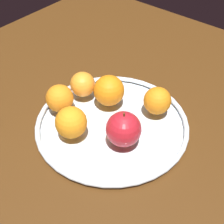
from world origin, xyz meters
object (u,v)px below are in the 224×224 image
(fruit_bowl, at_px, (112,124))
(apple, at_px, (124,129))
(orange_front_left, at_px, (83,84))
(orange_back_left, at_px, (157,101))
(orange_center, at_px, (60,98))
(orange_front_right, at_px, (71,122))
(orange_back_right, at_px, (109,90))

(fruit_bowl, bearing_deg, apple, 60.58)
(orange_front_left, relative_size, orange_back_left, 0.96)
(fruit_bowl, distance_m, orange_center, 0.14)
(orange_front_right, distance_m, orange_back_left, 0.21)
(orange_center, bearing_deg, orange_front_right, 62.17)
(fruit_bowl, xyz_separation_m, orange_center, (0.05, -0.13, 0.04))
(orange_front_right, height_order, orange_center, orange_front_right)
(orange_front_right, distance_m, orange_front_left, 0.14)
(orange_front_left, height_order, orange_back_left, orange_back_left)
(orange_back_right, distance_m, orange_center, 0.12)
(orange_back_right, distance_m, orange_back_left, 0.12)
(apple, bearing_deg, orange_back_left, 179.63)
(fruit_bowl, bearing_deg, orange_front_right, -26.39)
(orange_front_right, distance_m, orange_center, 0.09)
(orange_front_right, bearing_deg, apple, 117.81)
(apple, bearing_deg, orange_front_left, -109.55)
(apple, bearing_deg, orange_front_right, -62.19)
(orange_back_right, height_order, orange_center, orange_back_right)
(apple, bearing_deg, fruit_bowl, -119.42)
(orange_back_right, height_order, orange_front_right, orange_back_right)
(fruit_bowl, bearing_deg, orange_back_left, 147.75)
(apple, xyz_separation_m, orange_back_left, (-0.13, 0.00, -0.01))
(apple, distance_m, orange_back_left, 0.13)
(orange_back_right, xyz_separation_m, orange_back_left, (-0.05, 0.11, -0.00))
(orange_front_right, relative_size, orange_center, 1.07)
(orange_back_right, xyz_separation_m, orange_front_left, (0.02, -0.07, -0.01))
(fruit_bowl, relative_size, orange_center, 5.42)
(fruit_bowl, height_order, orange_back_right, orange_back_right)
(apple, relative_size, orange_center, 1.28)
(apple, height_order, orange_front_right, apple)
(fruit_bowl, relative_size, orange_back_right, 4.78)
(orange_front_left, bearing_deg, orange_back_left, 109.78)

